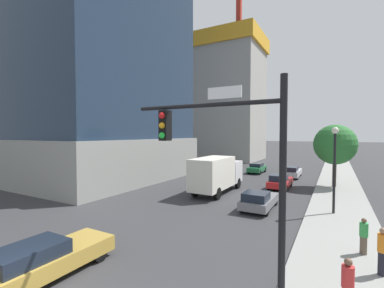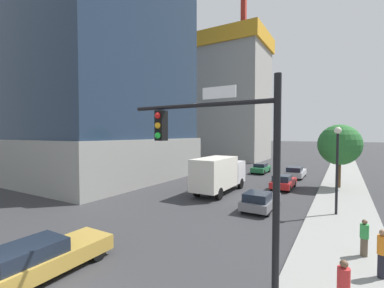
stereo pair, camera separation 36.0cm
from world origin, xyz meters
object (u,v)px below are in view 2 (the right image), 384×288
Objects in this scene: pedestrian_green_shirt at (364,237)px; street_lamp at (337,157)px; car_silver at (296,172)px; traffic_light_pole at (223,155)px; pedestrian_orange_shirt at (382,253)px; car_gold at (45,256)px; car_green at (261,168)px; street_tree at (339,145)px; box_truck at (219,173)px; pedestrian_red_shirt at (343,288)px; car_red at (283,182)px; car_gray at (260,200)px; construction_building at (228,93)px.

street_lamp is at bearing 101.11° from pedestrian_green_shirt.
street_lamp is 1.21× the size of car_silver.
traffic_light_pole is 3.87× the size of pedestrian_orange_shirt.
car_gold is 29.91m from car_green.
car_silver is at bearing 94.04° from traffic_light_pole.
street_tree reaches higher than car_silver.
street_tree is 7.63m from car_silver.
box_truck is 16.43m from pedestrian_red_shirt.
car_gold is 0.99× the size of car_silver.
street_lamp is at bearing -59.68° from car_green.
pedestrian_red_shirt is (5.14, -17.93, 0.30)m from car_red.
car_red is at bearing -149.08° from street_tree.
street_tree is at bearing -45.31° from car_silver.
car_silver is 13.33m from box_truck.
pedestrian_red_shirt is at bearing -74.01° from car_red.
traffic_light_pole is 5.12m from pedestrian_red_shirt.
box_truck is at bearing -141.02° from street_tree.
box_truck reaches higher than car_red.
car_silver is at bearing 107.87° from street_lamp.
car_red is at bearing 45.53° from box_truck.
street_tree reaches higher than pedestrian_orange_shirt.
pedestrian_red_shirt is (9.87, 2.88, 0.28)m from car_gold.
car_gray is (0.00, -8.11, -0.04)m from car_red.
car_red is at bearing 114.27° from pedestrian_green_shirt.
street_tree is 25.70m from car_gold.
car_red is 2.82× the size of pedestrian_green_shirt.
car_gray is at bearing -74.63° from car_green.
car_gold is at bearing -90.00° from box_truck.
street_tree is at bearing -33.64° from car_green.
construction_building is 20.65× the size of pedestrian_red_shirt.
car_gray is at bearing 117.62° from pedestrian_red_shirt.
construction_building is 8.40× the size of car_green.
box_truck is at bearing 138.02° from pedestrian_orange_shirt.
car_gold is at bearing -151.57° from pedestrian_orange_shirt.
car_gray is 2.43× the size of pedestrian_orange_shirt.
car_gray is 0.58× the size of box_truck.
pedestrian_orange_shirt reaches higher than pedestrian_red_shirt.
street_lamp is at bearing 92.19° from pedestrian_red_shirt.
traffic_light_pole is 7.94m from car_gold.
street_lamp is at bearing 101.95° from pedestrian_orange_shirt.
pedestrian_red_shirt is (-1.22, -3.13, -0.06)m from pedestrian_orange_shirt.
street_lamp is 19.00m from car_green.
traffic_light_pole is 29.26m from car_green.
box_truck is 13.52m from pedestrian_green_shirt.
car_gold is at bearing -75.78° from construction_building.
car_red is 2.66× the size of pedestrian_red_shirt.
pedestrian_green_shirt is (10.64, -8.29, -0.89)m from box_truck.
box_truck is at bearing 166.68° from street_lamp.
car_gray is (-4.72, -1.05, -3.23)m from street_lamp.
pedestrian_green_shirt is (22.41, -38.74, -13.34)m from construction_building.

